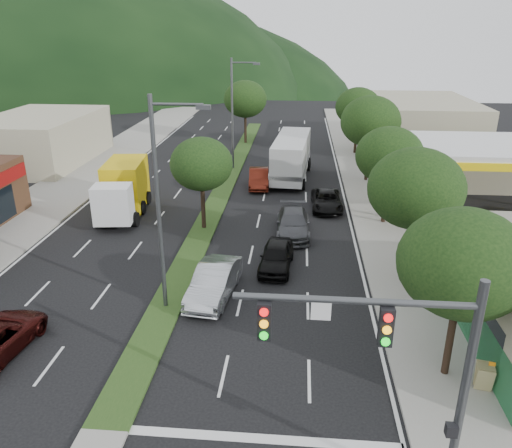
# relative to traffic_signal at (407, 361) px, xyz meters

# --- Properties ---
(ground) EXTENTS (160.00, 160.00, 0.00)m
(ground) POSITION_rel_traffic_signal_xyz_m (-9.03, 1.54, -4.65)
(ground) COLOR black
(ground) RESTS_ON ground
(sidewalk_right) EXTENTS (5.00, 90.00, 0.15)m
(sidewalk_right) POSITION_rel_traffic_signal_xyz_m (3.47, 26.54, -4.57)
(sidewalk_right) COLOR gray
(sidewalk_right) RESTS_ON ground
(sidewalk_left) EXTENTS (6.00, 90.00, 0.15)m
(sidewalk_left) POSITION_rel_traffic_signal_xyz_m (-22.03, 26.54, -4.57)
(sidewalk_left) COLOR gray
(sidewalk_left) RESTS_ON ground
(median) EXTENTS (1.60, 56.00, 0.12)m
(median) POSITION_rel_traffic_signal_xyz_m (-9.03, 29.54, -4.59)
(median) COLOR #1E3D16
(median) RESTS_ON ground
(traffic_signal) EXTENTS (6.12, 0.40, 7.00)m
(traffic_signal) POSITION_rel_traffic_signal_xyz_m (0.00, 0.00, 0.00)
(traffic_signal) COLOR #47494C
(traffic_signal) RESTS_ON ground
(gas_canopy) EXTENTS (12.20, 8.20, 5.25)m
(gas_canopy) POSITION_rel_traffic_signal_xyz_m (9.97, 23.54, 0.00)
(gas_canopy) COLOR silver
(gas_canopy) RESTS_ON ground
(bldg_left_far) EXTENTS (9.00, 14.00, 4.60)m
(bldg_left_far) POSITION_rel_traffic_signal_xyz_m (-28.03, 35.54, -2.35)
(bldg_left_far) COLOR #B0AB8C
(bldg_left_far) RESTS_ON ground
(bldg_right_far) EXTENTS (10.00, 16.00, 5.20)m
(bldg_right_far) POSITION_rel_traffic_signal_xyz_m (10.47, 45.54, -2.05)
(bldg_right_far) COLOR #B0AB8C
(bldg_right_far) RESTS_ON ground
(tree_r_a) EXTENTS (4.60, 4.60, 6.63)m
(tree_r_a) POSITION_rel_traffic_signal_xyz_m (2.97, 5.54, 0.17)
(tree_r_a) COLOR black
(tree_r_a) RESTS_ON sidewalk_right
(tree_r_b) EXTENTS (4.80, 4.80, 6.94)m
(tree_r_b) POSITION_rel_traffic_signal_xyz_m (2.97, 13.54, 0.39)
(tree_r_b) COLOR black
(tree_r_b) RESTS_ON sidewalk_right
(tree_r_c) EXTENTS (4.40, 4.40, 6.48)m
(tree_r_c) POSITION_rel_traffic_signal_xyz_m (2.97, 21.54, 0.10)
(tree_r_c) COLOR black
(tree_r_c) RESTS_ON sidewalk_right
(tree_r_d) EXTENTS (5.00, 5.00, 7.17)m
(tree_r_d) POSITION_rel_traffic_signal_xyz_m (2.97, 31.54, 0.54)
(tree_r_d) COLOR black
(tree_r_d) RESTS_ON sidewalk_right
(tree_r_e) EXTENTS (4.60, 4.60, 6.71)m
(tree_r_e) POSITION_rel_traffic_signal_xyz_m (2.97, 41.54, 0.25)
(tree_r_e) COLOR black
(tree_r_e) RESTS_ON sidewalk_right
(tree_med_near) EXTENTS (4.00, 4.00, 6.02)m
(tree_med_near) POSITION_rel_traffic_signal_xyz_m (-9.03, 19.54, -0.22)
(tree_med_near) COLOR black
(tree_med_near) RESTS_ON median
(tree_med_far) EXTENTS (4.80, 4.80, 6.94)m
(tree_med_far) POSITION_rel_traffic_signal_xyz_m (-9.03, 45.54, 0.36)
(tree_med_far) COLOR black
(tree_med_far) RESTS_ON median
(streetlight_near) EXTENTS (2.60, 0.25, 10.00)m
(streetlight_near) POSITION_rel_traffic_signal_xyz_m (-8.82, 9.54, 0.94)
(streetlight_near) COLOR #47494C
(streetlight_near) RESTS_ON ground
(streetlight_mid) EXTENTS (2.60, 0.25, 10.00)m
(streetlight_mid) POSITION_rel_traffic_signal_xyz_m (-8.82, 34.54, 0.94)
(streetlight_mid) COLOR #47494C
(streetlight_mid) RESTS_ON ground
(sedan_silver) EXTENTS (2.32, 5.14, 1.64)m
(sedan_silver) POSITION_rel_traffic_signal_xyz_m (-6.87, 10.74, -3.83)
(sedan_silver) COLOR #B4B7BC
(sedan_silver) RESTS_ON ground
(car_queue_a) EXTENTS (1.99, 4.34, 1.44)m
(car_queue_a) POSITION_rel_traffic_signal_xyz_m (-3.96, 14.17, -3.92)
(car_queue_a) COLOR black
(car_queue_a) RESTS_ON ground
(car_queue_b) EXTENTS (2.25, 5.23, 1.50)m
(car_queue_b) POSITION_rel_traffic_signal_xyz_m (-3.12, 19.17, -3.89)
(car_queue_b) COLOR #414246
(car_queue_b) RESTS_ON ground
(car_queue_c) EXTENTS (1.93, 4.67, 1.50)m
(car_queue_c) POSITION_rel_traffic_signal_xyz_m (-6.16, 29.17, -3.89)
(car_queue_c) COLOR #53170D
(car_queue_c) RESTS_ON ground
(car_queue_d) EXTENTS (2.25, 4.71, 1.30)m
(car_queue_d) POSITION_rel_traffic_signal_xyz_m (-0.73, 24.17, -4.00)
(car_queue_d) COLOR black
(car_queue_d) RESTS_ON ground
(box_truck) EXTENTS (3.47, 7.48, 3.57)m
(box_truck) POSITION_rel_traffic_signal_xyz_m (-15.24, 22.13, -2.96)
(box_truck) COLOR white
(box_truck) RESTS_ON ground
(motorhome) EXTENTS (3.62, 9.64, 3.63)m
(motorhome) POSITION_rel_traffic_signal_xyz_m (-3.53, 32.10, -2.71)
(motorhome) COLOR #BABABA
(motorhome) RESTS_ON ground
(a_frame_sign) EXTENTS (0.74, 0.80, 1.36)m
(a_frame_sign) POSITION_rel_traffic_signal_xyz_m (4.11, 4.71, -3.89)
(a_frame_sign) COLOR tan
(a_frame_sign) RESTS_ON sidewalk_right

